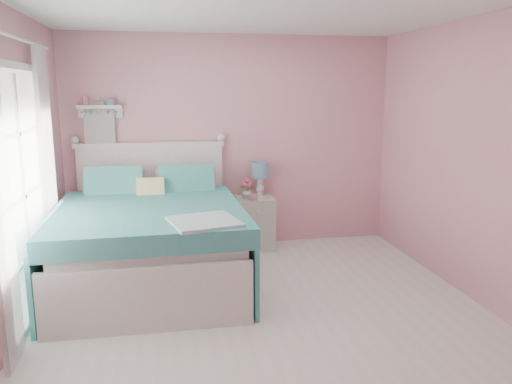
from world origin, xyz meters
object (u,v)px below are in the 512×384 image
object	(u,v)px
nightstand	(255,223)
table_lamp	(260,172)
teacup	(253,197)
vase	(247,192)
bed	(151,241)

from	to	relation	value
nightstand	table_lamp	xyz separation A→B (m)	(0.08, 0.07, 0.62)
teacup	vase	bearing A→B (deg)	107.79
table_lamp	vase	xyz separation A→B (m)	(-0.17, -0.06, -0.23)
bed	vase	world-z (taller)	bed
vase	nightstand	bearing A→B (deg)	-3.05
bed	nightstand	bearing A→B (deg)	34.63
bed	teacup	xyz separation A→B (m)	(1.19, 0.75, 0.25)
bed	table_lamp	xyz separation A→B (m)	(1.31, 0.97, 0.51)
bed	table_lamp	bearing A→B (deg)	34.97
bed	vase	xyz separation A→B (m)	(1.14, 0.91, 0.28)
bed	nightstand	size ratio (longest dim) A/B	3.59
bed	nightstand	xyz separation A→B (m)	(1.24, 0.90, -0.11)
nightstand	vase	xyz separation A→B (m)	(-0.10, 0.01, 0.39)
table_lamp	teacup	size ratio (longest dim) A/B	4.09
table_lamp	vase	bearing A→B (deg)	-160.51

